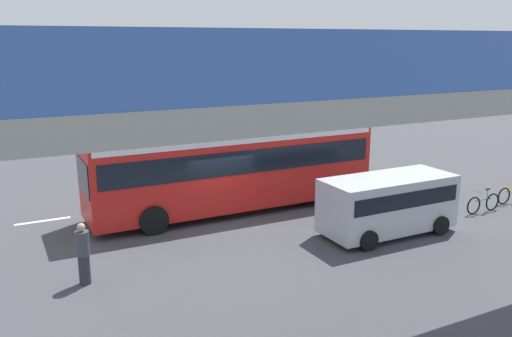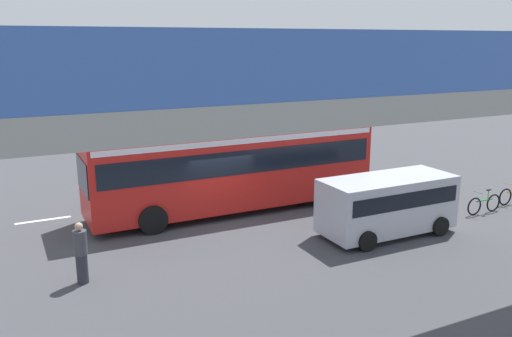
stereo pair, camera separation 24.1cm
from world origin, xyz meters
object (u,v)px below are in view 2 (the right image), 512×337
Objects in this scene: pedestrian at (81,253)px; parked_van at (387,202)px; traffic_sign at (148,155)px; bicycle_green at (484,204)px; city_bus at (233,164)px.

parked_van is at bearing 176.09° from pedestrian.
bicycle_green is at bearing 144.74° from traffic_sign.
city_bus reaches higher than bicycle_green.
traffic_sign is (11.25, -7.96, 1.52)m from bicycle_green.
city_bus reaches higher than traffic_sign.
city_bus reaches higher than pedestrian.
parked_van is at bearing 0.65° from bicycle_green.
city_bus is 2.40× the size of parked_van.
parked_van is (-3.70, 4.90, -0.70)m from city_bus.
traffic_sign is at bearing -49.98° from city_bus.
city_bus is 10.01m from bicycle_green.
traffic_sign is at bearing -35.26° from bicycle_green.
parked_van is 10.23m from traffic_sign.
pedestrian is at bearing -3.91° from parked_van.
pedestrian is at bearing 32.78° from city_bus.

